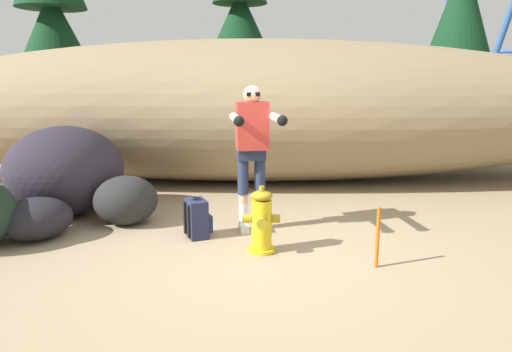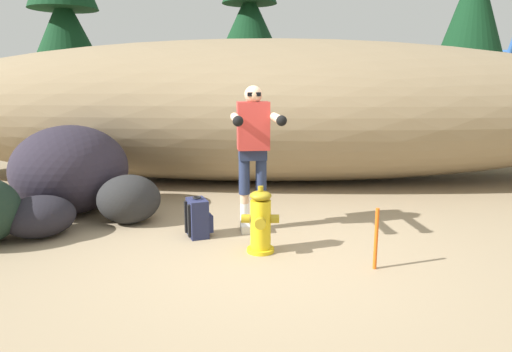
{
  "view_description": "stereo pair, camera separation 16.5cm",
  "coord_description": "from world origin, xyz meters",
  "px_view_note": "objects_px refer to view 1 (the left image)",
  "views": [
    {
      "loc": [
        -0.08,
        -4.52,
        1.79
      ],
      "look_at": [
        -0.06,
        0.42,
        0.75
      ],
      "focal_mm": 32.73,
      "sensor_mm": 36.0,
      "label": 1
    },
    {
      "loc": [
        0.08,
        -4.52,
        1.79
      ],
      "look_at": [
        -0.06,
        0.42,
        0.75
      ],
      "focal_mm": 32.73,
      "sensor_mm": 36.0,
      "label": 2
    }
  ],
  "objects_px": {
    "utility_worker": "(252,140)",
    "boulder_outlier": "(126,200)",
    "fire_hydrant": "(261,222)",
    "boulder_mid": "(65,171)",
    "boulder_small": "(36,219)",
    "survey_stake": "(378,237)",
    "spare_backpack": "(197,219)"
  },
  "relations": [
    {
      "from": "utility_worker",
      "to": "boulder_outlier",
      "type": "bearing_deg",
      "value": -107.97
    },
    {
      "from": "utility_worker",
      "to": "boulder_mid",
      "type": "relative_size",
      "value": 1.11
    },
    {
      "from": "fire_hydrant",
      "to": "boulder_outlier",
      "type": "bearing_deg",
      "value": 150.03
    },
    {
      "from": "spare_backpack",
      "to": "boulder_small",
      "type": "relative_size",
      "value": 0.59
    },
    {
      "from": "utility_worker",
      "to": "survey_stake",
      "type": "bearing_deg",
      "value": 39.64
    },
    {
      "from": "survey_stake",
      "to": "spare_backpack",
      "type": "bearing_deg",
      "value": 154.09
    },
    {
      "from": "utility_worker",
      "to": "boulder_mid",
      "type": "distance_m",
      "value": 2.62
    },
    {
      "from": "fire_hydrant",
      "to": "survey_stake",
      "type": "height_order",
      "value": "fire_hydrant"
    },
    {
      "from": "boulder_small",
      "to": "survey_stake",
      "type": "xyz_separation_m",
      "value": [
        3.65,
        -0.84,
        0.06
      ]
    },
    {
      "from": "survey_stake",
      "to": "boulder_mid",
      "type": "bearing_deg",
      "value": 153.59
    },
    {
      "from": "boulder_outlier",
      "to": "boulder_mid",
      "type": "bearing_deg",
      "value": 153.43
    },
    {
      "from": "spare_backpack",
      "to": "utility_worker",
      "type": "bearing_deg",
      "value": -4.29
    },
    {
      "from": "spare_backpack",
      "to": "survey_stake",
      "type": "bearing_deg",
      "value": -48.45
    },
    {
      "from": "boulder_small",
      "to": "boulder_outlier",
      "type": "relative_size",
      "value": 1.02
    },
    {
      "from": "utility_worker",
      "to": "boulder_outlier",
      "type": "distance_m",
      "value": 1.77
    },
    {
      "from": "boulder_mid",
      "to": "survey_stake",
      "type": "relative_size",
      "value": 2.56
    },
    {
      "from": "boulder_small",
      "to": "survey_stake",
      "type": "distance_m",
      "value": 3.74
    },
    {
      "from": "fire_hydrant",
      "to": "survey_stake",
      "type": "relative_size",
      "value": 1.18
    },
    {
      "from": "boulder_mid",
      "to": "boulder_outlier",
      "type": "xyz_separation_m",
      "value": [
        0.91,
        -0.45,
        -0.28
      ]
    },
    {
      "from": "boulder_mid",
      "to": "utility_worker",
      "type": "bearing_deg",
      "value": -16.43
    },
    {
      "from": "utility_worker",
      "to": "boulder_small",
      "type": "xyz_separation_m",
      "value": [
        -2.45,
        -0.26,
        -0.85
      ]
    },
    {
      "from": "spare_backpack",
      "to": "boulder_outlier",
      "type": "height_order",
      "value": "boulder_outlier"
    },
    {
      "from": "boulder_mid",
      "to": "boulder_outlier",
      "type": "distance_m",
      "value": 1.05
    },
    {
      "from": "utility_worker",
      "to": "boulder_outlier",
      "type": "height_order",
      "value": "utility_worker"
    },
    {
      "from": "boulder_small",
      "to": "spare_backpack",
      "type": "bearing_deg",
      "value": 1.57
    },
    {
      "from": "fire_hydrant",
      "to": "utility_worker",
      "type": "bearing_deg",
      "value": 97.94
    },
    {
      "from": "utility_worker",
      "to": "boulder_mid",
      "type": "height_order",
      "value": "utility_worker"
    },
    {
      "from": "boulder_outlier",
      "to": "utility_worker",
      "type": "bearing_deg",
      "value": -9.97
    },
    {
      "from": "fire_hydrant",
      "to": "boulder_outlier",
      "type": "height_order",
      "value": "fire_hydrant"
    },
    {
      "from": "fire_hydrant",
      "to": "boulder_mid",
      "type": "height_order",
      "value": "boulder_mid"
    },
    {
      "from": "utility_worker",
      "to": "boulder_outlier",
      "type": "xyz_separation_m",
      "value": [
        -1.56,
        0.28,
        -0.78
      ]
    },
    {
      "from": "survey_stake",
      "to": "utility_worker",
      "type": "bearing_deg",
      "value": 137.63
    }
  ]
}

